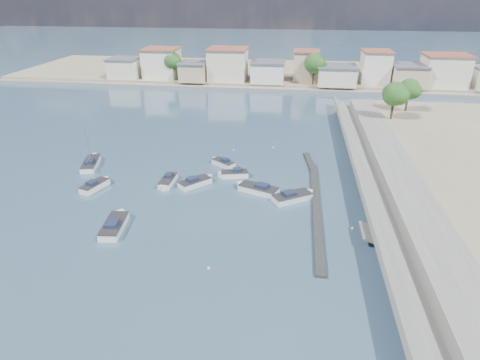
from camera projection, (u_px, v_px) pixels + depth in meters
The scene contains 17 objects.
ground at pixel (274, 129), 76.49m from camera, with size 400.00×400.00×0.00m, color #345269.
seawall_walkway at pixel (410, 197), 49.73m from camera, with size 5.00×90.00×1.80m, color slate.
breakwater at pixel (315, 198), 51.20m from camera, with size 2.00×31.02×0.35m.
far_shore_land at pixel (284, 73), 122.57m from camera, with size 160.00×40.00×1.40m, color gray.
far_shore_quay at pixel (281, 90), 103.97m from camera, with size 160.00×2.50×0.80m, color slate.
far_town at pixel (324, 69), 105.96m from camera, with size 113.01×12.80×8.35m.
shore_trees at pixel (316, 70), 97.83m from camera, with size 74.56×38.32×7.92m.
motorboat_a at pixel (115, 225), 44.97m from camera, with size 2.74×6.01×1.48m.
motorboat_b at pixel (197, 182), 54.79m from camera, with size 4.43×4.54×1.48m.
motorboat_c at pixel (257, 189), 52.96m from camera, with size 5.83×3.74×1.48m.
motorboat_d at pixel (233, 174), 57.12m from camera, with size 4.39×2.46×1.48m.
motorboat_e at pixel (96, 185), 53.90m from camera, with size 2.87×4.69×1.48m.
motorboat_f at pixel (222, 163), 60.77m from camera, with size 3.90×3.41×1.48m.
motorboat_g at pixel (167, 182), 54.93m from camera, with size 1.69×4.70×1.48m.
motorboat_h at pixel (294, 197), 50.97m from camera, with size 5.33×4.44×1.48m.
sailboat at pixel (91, 163), 60.74m from camera, with size 3.45×6.51×9.00m.
mooring_buoys at pixel (289, 190), 53.45m from camera, with size 19.08×33.37×0.32m.
Camera 1 is at (3.58, -33.32, 24.48)m, focal length 30.00 mm.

